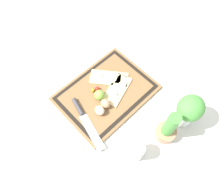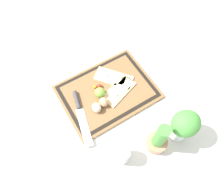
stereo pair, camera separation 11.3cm
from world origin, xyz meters
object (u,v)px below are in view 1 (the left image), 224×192
at_px(cherry_tomato_red, 97,89).
at_px(herb_pot, 167,129).
at_px(egg_pink, 100,110).
at_px(sauce_jar, 136,151).
at_px(herb_glass, 189,110).
at_px(lime, 99,94).
at_px(pizza_slice_far, 117,89).
at_px(pizza_slice_near, 109,78).
at_px(egg_brown, 106,103).
at_px(knife, 82,115).
at_px(cherry_tomato_yellow, 93,90).

relative_size(cherry_tomato_red, herb_pot, 0.10).
distance_m(egg_pink, sauce_jar, 0.27).
distance_m(cherry_tomato_red, sauce_jar, 0.39).
bearing_deg(herb_glass, lime, -60.14).
relative_size(pizza_slice_far, herb_pot, 0.94).
bearing_deg(lime, pizza_slice_near, -157.23).
bearing_deg(pizza_slice_near, egg_brown, 41.35).
distance_m(egg_pink, herb_glass, 0.43).
relative_size(pizza_slice_far, egg_brown, 4.01).
xyz_separation_m(pizza_slice_far, herb_glass, (-0.12, 0.35, 0.10)).
xyz_separation_m(knife, sauce_jar, (-0.06, 0.31, 0.02)).
relative_size(knife, egg_brown, 5.72).
height_order(cherry_tomato_red, sauce_jar, sauce_jar).
xyz_separation_m(lime, cherry_tomato_yellow, (0.00, -0.05, -0.02)).
xyz_separation_m(cherry_tomato_yellow, herb_pot, (-0.10, 0.42, 0.05)).
relative_size(lime, cherry_tomato_red, 2.33).
distance_m(cherry_tomato_yellow, herb_glass, 0.49).
relative_size(lime, herb_pot, 0.24).
height_order(pizza_slice_near, egg_pink, egg_pink).
height_order(knife, egg_pink, egg_pink).
bearing_deg(cherry_tomato_red, egg_pink, 53.85).
xyz_separation_m(egg_pink, herb_pot, (-0.15, 0.30, 0.04)).
xyz_separation_m(egg_brown, sauce_jar, (0.07, 0.27, 0.00)).
bearing_deg(cherry_tomato_yellow, herb_pot, 103.00).
distance_m(pizza_slice_far, lime, 0.11).
height_order(pizza_slice_far, herb_glass, herb_glass).
xyz_separation_m(pizza_slice_far, cherry_tomato_yellow, (0.10, -0.08, 0.01)).
distance_m(cherry_tomato_red, herb_pot, 0.42).
relative_size(egg_pink, lime, 0.98).
bearing_deg(pizza_slice_near, pizza_slice_far, 80.59).
relative_size(egg_brown, cherry_tomato_yellow, 2.53).
relative_size(herb_pot, sauce_jar, 2.09).
bearing_deg(sauce_jar, pizza_slice_far, -120.40).
bearing_deg(herb_glass, egg_pink, -48.67).
xyz_separation_m(cherry_tomato_red, sauce_jar, (0.10, 0.37, 0.02)).
xyz_separation_m(egg_pink, lime, (-0.06, -0.07, 0.00)).
xyz_separation_m(knife, lime, (-0.13, -0.02, 0.02)).
bearing_deg(lime, pizza_slice_far, 160.42).
distance_m(lime, cherry_tomato_yellow, 0.05).
xyz_separation_m(knife, cherry_tomato_red, (-0.15, -0.06, 0.00)).
xyz_separation_m(herb_pot, sauce_jar, (0.17, -0.03, -0.03)).
distance_m(pizza_slice_far, sauce_jar, 0.35).
bearing_deg(herb_glass, herb_pot, -5.72).
distance_m(egg_pink, cherry_tomato_red, 0.13).
distance_m(pizza_slice_near, cherry_tomato_yellow, 0.12).
bearing_deg(cherry_tomato_yellow, egg_brown, 85.55).
bearing_deg(pizza_slice_near, lime, 22.77).
bearing_deg(egg_brown, lime, -98.81).
bearing_deg(egg_brown, egg_pink, 9.48).
distance_m(egg_pink, cherry_tomato_yellow, 0.13).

